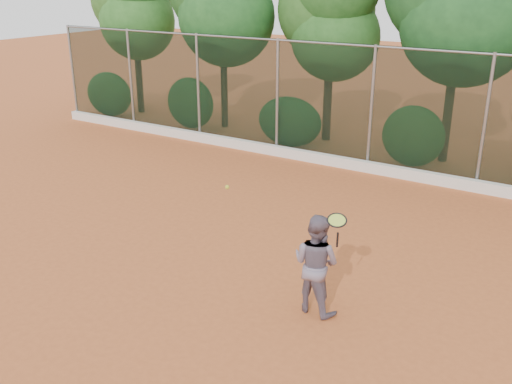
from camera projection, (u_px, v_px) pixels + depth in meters
The scene contains 7 objects.
ground at pixel (228, 269), 10.81m from camera, with size 80.00×80.00×0.00m, color #BD5D2C.
concrete_curb at pixel (365, 166), 16.16m from camera, with size 24.00×0.20×0.30m, color silver.
tennis_player at pixel (316, 264), 9.22m from camera, with size 0.83×0.65×1.71m, color slate.
chainlink_fence at pixel (372, 106), 15.69m from camera, with size 24.09×0.09×3.50m.
foliage_backdrop at pixel (385, 5), 16.62m from camera, with size 23.70×3.63×7.55m.
tennis_racket at pixel (337, 223), 8.56m from camera, with size 0.40×0.39×0.57m.
tennis_ball_in_flight at pixel (227, 187), 9.76m from camera, with size 0.07×0.07×0.07m.
Camera 1 is at (5.53, -7.83, 5.23)m, focal length 40.00 mm.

